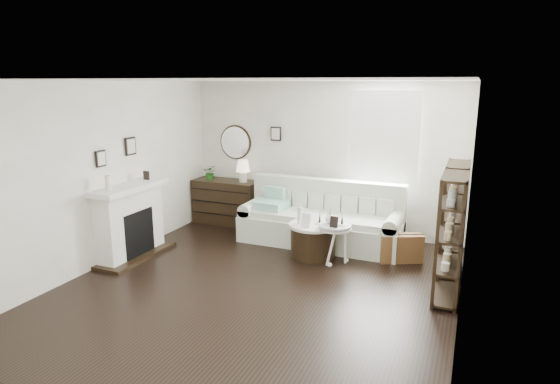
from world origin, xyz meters
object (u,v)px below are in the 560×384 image
at_px(dresser, 227,202).
at_px(pedestal_table, 335,228).
at_px(drum_table, 313,240).
at_px(sofa, 321,223).

relative_size(dresser, pedestal_table, 2.10).
distance_m(dresser, drum_table, 2.39).
height_order(sofa, drum_table, sofa).
bearing_deg(dresser, drum_table, -26.64).
xyz_separation_m(sofa, dresser, (-2.05, 0.39, 0.08)).
bearing_deg(dresser, sofa, -10.70).
height_order(drum_table, pedestal_table, pedestal_table).
distance_m(dresser, pedestal_table, 2.79).
bearing_deg(drum_table, pedestal_table, -19.01).
distance_m(sofa, drum_table, 0.69).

